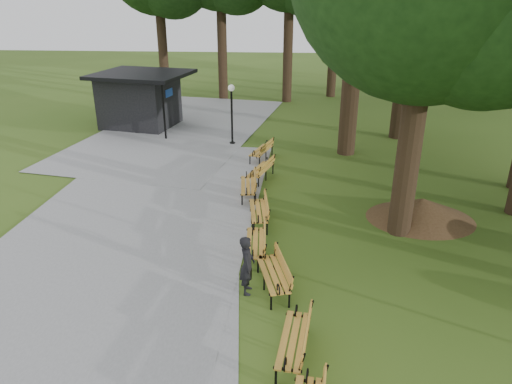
# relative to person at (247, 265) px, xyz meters

# --- Properties ---
(ground) EXTENTS (100.00, 100.00, 0.00)m
(ground) POSITION_rel_person_xyz_m (-0.15, 0.90, -0.78)
(ground) COLOR #375718
(ground) RESTS_ON ground
(path) EXTENTS (12.00, 38.00, 0.06)m
(path) POSITION_rel_person_xyz_m (-4.15, 3.90, -0.75)
(path) COLOR gray
(path) RESTS_ON ground
(person) EXTENTS (0.39, 0.58, 1.55)m
(person) POSITION_rel_person_xyz_m (0.00, 0.00, 0.00)
(person) COLOR black
(person) RESTS_ON ground
(kiosk) EXTENTS (5.49, 5.01, 2.98)m
(kiosk) POSITION_rel_person_xyz_m (-7.37, 15.45, 0.71)
(kiosk) COLOR black
(kiosk) RESTS_ON ground
(lamp_post) EXTENTS (0.32, 0.32, 2.93)m
(lamp_post) POSITION_rel_person_xyz_m (-1.87, 12.38, 1.35)
(lamp_post) COLOR black
(lamp_post) RESTS_ON ground
(dirt_mound) EXTENTS (2.95, 2.95, 0.74)m
(dirt_mound) POSITION_rel_person_xyz_m (5.34, 4.53, -0.40)
(dirt_mound) COLOR #47301C
(dirt_mound) RESTS_ON ground
(bench_1) EXTENTS (0.88, 1.97, 0.88)m
(bench_1) POSITION_rel_person_xyz_m (1.15, -2.23, -0.34)
(bench_1) COLOR gold
(bench_1) RESTS_ON ground
(bench_2) EXTENTS (1.11, 2.00, 0.88)m
(bench_2) POSITION_rel_person_xyz_m (0.63, 0.17, -0.34)
(bench_2) COLOR gold
(bench_2) RESTS_ON ground
(bench_3) EXTENTS (0.75, 1.93, 0.88)m
(bench_3) POSITION_rel_person_xyz_m (0.07, 1.72, -0.34)
(bench_3) COLOR gold
(bench_3) RESTS_ON ground
(bench_4) EXTENTS (0.87, 1.97, 0.88)m
(bench_4) POSITION_rel_person_xyz_m (0.01, 3.84, -0.34)
(bench_4) COLOR gold
(bench_4) RESTS_ON ground
(bench_5) EXTENTS (0.83, 1.95, 0.88)m
(bench_5) POSITION_rel_person_xyz_m (-0.52, 5.97, -0.34)
(bench_5) COLOR gold
(bench_5) RESTS_ON ground
(bench_6) EXTENTS (1.18, 2.00, 0.88)m
(bench_6) POSITION_rel_person_xyz_m (-0.16, 7.68, -0.34)
(bench_6) COLOR gold
(bench_6) RESTS_ON ground
(bench_7) EXTENTS (1.17, 2.00, 0.88)m
(bench_7) POSITION_rel_person_xyz_m (-0.30, 10.12, -0.34)
(bench_7) COLOR gold
(bench_7) RESTS_ON ground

